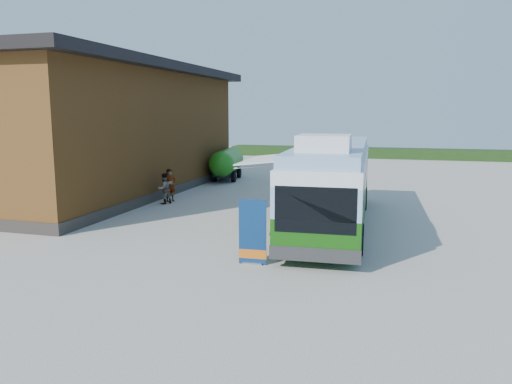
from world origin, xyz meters
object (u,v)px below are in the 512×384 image
(picnic_table, at_px, (295,219))
(person_a, at_px, (170,185))
(person_b, at_px, (164,189))
(banner, at_px, (253,238))
(bus, at_px, (333,181))
(slurry_tanker, at_px, (227,162))

(picnic_table, distance_m, person_a, 9.62)
(person_a, xyz_separation_m, person_b, (0.00, -0.71, -0.08))
(banner, xyz_separation_m, person_a, (-7.43, 9.49, 0.03))
(banner, distance_m, person_b, 11.50)
(person_b, bearing_deg, bus, 103.56)
(bus, relative_size, person_a, 7.46)
(person_a, bearing_deg, person_b, -144.11)
(person_a, bearing_deg, picnic_table, -88.47)
(banner, xyz_separation_m, person_b, (-7.43, 8.78, -0.05))
(bus, height_order, slurry_tanker, bus)
(person_a, xyz_separation_m, slurry_tanker, (0.00, 9.10, 0.37))
(bus, distance_m, person_b, 9.54)
(picnic_table, relative_size, slurry_tanker, 0.33)
(person_a, bearing_deg, banner, -106.05)
(picnic_table, height_order, slurry_tanker, slurry_tanker)
(banner, relative_size, picnic_table, 1.08)
(picnic_table, distance_m, slurry_tanker, 16.57)
(banner, height_order, picnic_table, banner)
(picnic_table, xyz_separation_m, person_b, (-7.94, 4.71, 0.15))
(banner, bearing_deg, person_b, 127.24)
(bus, distance_m, slurry_tanker, 15.44)
(bus, xyz_separation_m, picnic_table, (-1.16, -2.07, -1.25))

